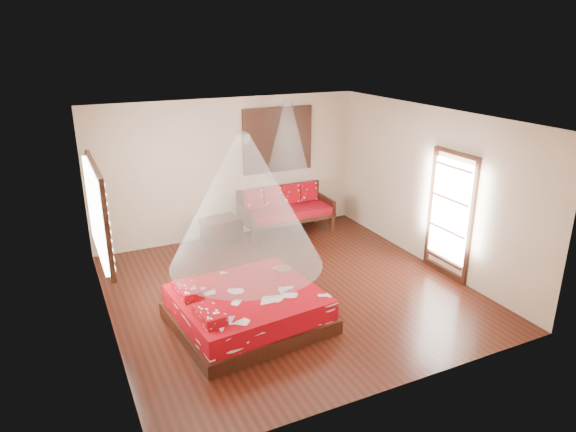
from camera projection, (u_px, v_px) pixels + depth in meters
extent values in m
cube|color=black|center=(289.00, 291.00, 8.37)|extent=(5.50, 5.50, 0.02)
cube|color=white|center=(289.00, 117.00, 7.43)|extent=(5.50, 5.50, 0.02)
cube|color=#CBB294|center=(101.00, 238.00, 6.78)|extent=(0.02, 5.50, 2.80)
cube|color=#CBB294|center=(430.00, 187.00, 9.02)|extent=(0.02, 5.50, 2.80)
cube|color=#CBB294|center=(229.00, 169.00, 10.25)|extent=(5.50, 0.02, 2.80)
cube|color=#CBB294|center=(399.00, 283.00, 5.55)|extent=(5.50, 0.02, 2.80)
cube|color=black|center=(248.00, 318.00, 7.36)|extent=(2.19, 2.02, 0.20)
cube|color=#A30510|center=(248.00, 302.00, 7.28)|extent=(2.08, 1.91, 0.30)
cube|color=#A30510|center=(209.00, 315.00, 6.54)|extent=(0.34, 0.55, 0.13)
cube|color=#A30510|center=(188.00, 291.00, 7.15)|extent=(0.34, 0.55, 0.13)
cube|color=black|center=(254.00, 236.00, 10.02)|extent=(0.08, 0.08, 0.42)
cube|color=black|center=(332.00, 223.00, 10.74)|extent=(0.08, 0.08, 0.42)
cube|color=black|center=(241.00, 225.00, 10.63)|extent=(0.08, 0.08, 0.42)
cube|color=black|center=(316.00, 213.00, 11.35)|extent=(0.08, 0.08, 0.42)
cube|color=black|center=(287.00, 216.00, 10.63)|extent=(1.89, 0.84, 0.08)
cube|color=maroon|center=(287.00, 211.00, 10.59)|extent=(1.83, 0.78, 0.14)
cube|color=black|center=(279.00, 198.00, 10.85)|extent=(1.89, 0.06, 0.55)
cube|color=black|center=(246.00, 215.00, 10.21)|extent=(0.06, 0.84, 0.30)
cube|color=black|center=(325.00, 203.00, 10.94)|extent=(0.06, 0.84, 0.30)
cube|color=#A30510|center=(253.00, 199.00, 10.46)|extent=(0.40, 0.20, 0.41)
cube|color=#A30510|center=(272.00, 197.00, 10.64)|extent=(0.40, 0.20, 0.41)
cube|color=#A30510|center=(290.00, 194.00, 10.81)|extent=(0.40, 0.20, 0.41)
cube|color=#A30510|center=(308.00, 192.00, 10.98)|extent=(0.40, 0.20, 0.41)
cube|color=black|center=(220.00, 231.00, 10.24)|extent=(0.74, 0.58, 0.44)
cube|color=black|center=(220.00, 220.00, 10.16)|extent=(0.78, 0.62, 0.05)
cube|color=black|center=(278.00, 140.00, 10.47)|extent=(1.52, 0.06, 1.32)
cube|color=black|center=(278.00, 140.00, 10.47)|extent=(1.35, 0.04, 1.10)
cube|color=black|center=(99.00, 212.00, 6.86)|extent=(0.08, 1.74, 1.34)
cube|color=silver|center=(102.00, 211.00, 6.88)|extent=(0.04, 1.54, 1.10)
cube|color=black|center=(450.00, 216.00, 8.61)|extent=(0.08, 1.02, 2.16)
cube|color=white|center=(450.00, 211.00, 8.57)|extent=(0.03, 0.82, 1.70)
cylinder|color=brown|center=(283.00, 269.00, 7.94)|extent=(0.27, 0.27, 0.03)
cone|color=white|center=(245.00, 202.00, 6.78)|extent=(2.10, 2.10, 1.80)
cone|color=white|center=(288.00, 139.00, 10.04)|extent=(0.88, 0.88, 1.50)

